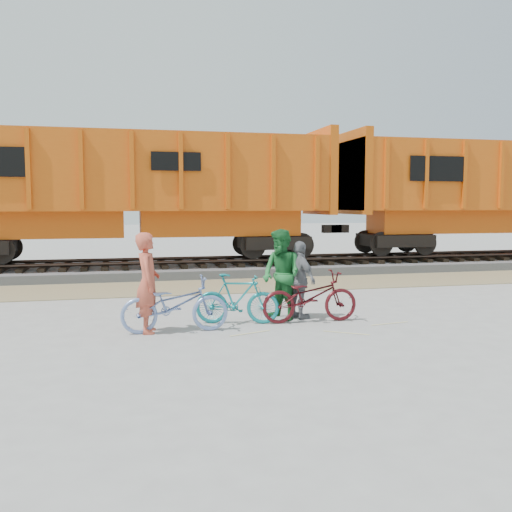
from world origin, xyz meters
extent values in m
plane|color=#9E9E99|center=(0.00, 0.00, 0.00)|extent=(120.00, 120.00, 0.00)
cube|color=#867853|center=(0.00, 5.50, 0.01)|extent=(120.00, 3.00, 0.02)
cube|color=slate|center=(0.00, 9.00, 0.15)|extent=(120.00, 4.00, 0.30)
cube|color=black|center=(-6.50, 9.00, 0.36)|extent=(0.22, 2.60, 0.12)
cube|color=black|center=(0.00, 9.00, 0.36)|extent=(0.22, 2.60, 0.12)
cube|color=black|center=(6.50, 9.00, 0.36)|extent=(0.22, 2.60, 0.12)
cylinder|color=#382821|center=(0.00, 8.28, 0.48)|extent=(120.00, 0.12, 0.12)
cylinder|color=#382821|center=(0.00, 9.72, 0.48)|extent=(120.00, 0.12, 0.12)
cube|color=black|center=(-2.98, 9.00, 0.94)|extent=(11.20, 2.20, 0.80)
cube|color=#C9530E|center=(-2.98, 9.00, 1.79)|extent=(11.76, 1.65, 0.90)
cube|color=#C9530E|center=(-2.98, 9.00, 3.54)|extent=(14.00, 3.00, 2.60)
cube|color=#C14E0C|center=(3.87, 9.00, 3.64)|extent=(0.30, 3.06, 3.10)
cube|color=black|center=(12.02, 9.00, 0.94)|extent=(11.20, 2.20, 0.80)
cube|color=#C9530E|center=(12.02, 9.00, 1.79)|extent=(11.76, 1.65, 0.90)
cube|color=#C9530E|center=(12.02, 9.00, 3.54)|extent=(14.00, 3.00, 2.60)
cube|color=#C14E0C|center=(5.17, 9.00, 3.64)|extent=(0.30, 3.06, 3.10)
cube|color=black|center=(7.82, 7.42, 3.74)|extent=(2.20, 0.04, 0.90)
imported|color=#6F87BF|center=(-2.38, -0.35, 0.54)|extent=(2.05, 0.72, 1.08)
imported|color=#13777C|center=(-1.06, 0.14, 0.52)|extent=(1.80, 0.94, 1.04)
imported|color=#4B1015|center=(0.45, -0.05, 0.54)|extent=(2.04, 0.73, 1.07)
imported|color=#BE4D37|center=(-2.88, -0.25, 0.96)|extent=(0.50, 0.72, 1.93)
imported|color=#1C652C|center=(-0.06, 0.34, 0.97)|extent=(1.07, 1.16, 1.93)
imported|color=slate|center=(0.35, 0.35, 0.84)|extent=(0.73, 1.06, 1.68)
camera|label=1|loc=(-3.36, -11.23, 2.45)|focal=40.00mm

